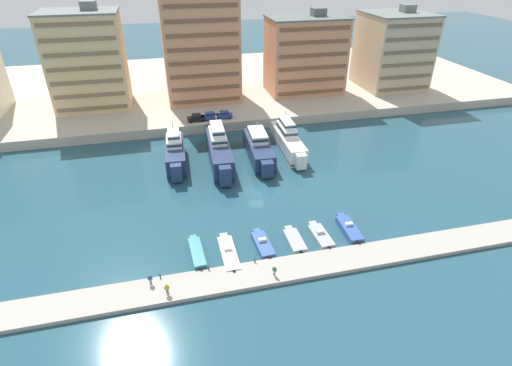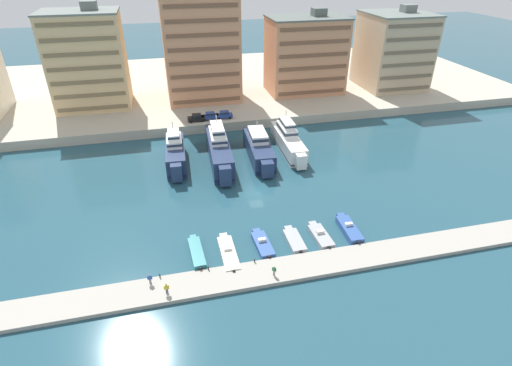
% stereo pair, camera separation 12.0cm
% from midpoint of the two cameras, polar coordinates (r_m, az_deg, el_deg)
% --- Properties ---
extents(ground_plane, '(400.00, 400.00, 0.00)m').
position_cam_midpoint_polar(ground_plane, '(72.07, 0.11, -1.32)').
color(ground_plane, '#234C5B').
extents(quay_promenade, '(180.00, 70.00, 2.22)m').
position_cam_midpoint_polar(quay_promenade, '(129.45, -6.68, 13.72)').
color(quay_promenade, '#BCB29E').
rests_on(quay_promenade, ground).
extents(pier_dock, '(120.00, 4.77, 0.58)m').
position_cam_midpoint_polar(pier_dock, '(55.89, 5.22, -12.07)').
color(pier_dock, '#A8A399').
rests_on(pier_dock, ground).
extents(yacht_navy_far_left, '(4.34, 16.54, 8.33)m').
position_cam_midpoint_polar(yacht_navy_far_left, '(82.19, -11.40, 4.24)').
color(yacht_navy_far_left, navy).
rests_on(yacht_navy_far_left, ground).
extents(yacht_navy_left, '(4.90, 22.19, 9.03)m').
position_cam_midpoint_polar(yacht_navy_left, '(81.93, -5.27, 4.86)').
color(yacht_navy_left, navy).
rests_on(yacht_navy_left, ground).
extents(yacht_navy_mid_left, '(5.22, 19.06, 7.15)m').
position_cam_midpoint_polar(yacht_navy_mid_left, '(83.34, 0.45, 5.03)').
color(yacht_navy_mid_left, navy).
rests_on(yacht_navy_mid_left, ground).
extents(yacht_white_center_left, '(4.05, 19.44, 8.18)m').
position_cam_midpoint_polar(yacht_white_center_left, '(86.74, 4.65, 6.12)').
color(yacht_white_center_left, white).
rests_on(yacht_white_center_left, ground).
extents(motorboat_teal_far_left, '(2.04, 7.50, 1.09)m').
position_cam_midpoint_polar(motorboat_teal_far_left, '(58.30, -8.41, -9.86)').
color(motorboat_teal_far_left, teal).
rests_on(motorboat_teal_far_left, ground).
extents(motorboat_cream_left, '(2.17, 8.69, 1.09)m').
position_cam_midpoint_polar(motorboat_cream_left, '(58.08, -3.92, -9.95)').
color(motorboat_cream_left, beige).
rests_on(motorboat_cream_left, ground).
extents(motorboat_blue_mid_left, '(2.38, 6.95, 1.29)m').
position_cam_midpoint_polar(motorboat_blue_mid_left, '(59.41, 0.98, -8.71)').
color(motorboat_blue_mid_left, '#33569E').
rests_on(motorboat_blue_mid_left, ground).
extents(motorboat_grey_center_left, '(2.18, 6.48, 0.83)m').
position_cam_midpoint_polar(motorboat_grey_center_left, '(60.47, 5.53, -8.13)').
color(motorboat_grey_center_left, '#9EA3A8').
rests_on(motorboat_grey_center_left, ground).
extents(motorboat_grey_center, '(2.41, 6.80, 1.27)m').
position_cam_midpoint_polar(motorboat_grey_center, '(61.74, 9.22, -7.44)').
color(motorboat_grey_center, '#9EA3A8').
rests_on(motorboat_grey_center, ground).
extents(motorboat_blue_center_right, '(2.34, 7.61, 1.51)m').
position_cam_midpoint_polar(motorboat_blue_center_right, '(63.73, 13.17, -6.42)').
color(motorboat_blue_center_right, '#33569E').
rests_on(motorboat_blue_center_right, ground).
extents(car_black_far_left, '(4.13, 1.98, 1.80)m').
position_cam_midpoint_polar(car_black_far_left, '(97.55, -8.47, 9.25)').
color(car_black_far_left, black).
rests_on(car_black_far_left, quay_promenade).
extents(car_blue_left, '(4.12, 1.96, 1.80)m').
position_cam_midpoint_polar(car_blue_left, '(98.20, -6.56, 9.53)').
color(car_blue_left, '#28428E').
rests_on(car_blue_left, quay_promenade).
extents(car_blue_mid_left, '(4.17, 2.06, 1.80)m').
position_cam_midpoint_polar(car_blue_mid_left, '(98.63, -4.54, 9.73)').
color(car_blue_mid_left, '#28428E').
rests_on(car_blue_mid_left, quay_promenade).
extents(apartment_block_left, '(18.38, 14.10, 25.28)m').
position_cam_midpoint_polar(apartment_block_left, '(112.27, -22.84, 15.84)').
color(apartment_block_left, '#E0BC84').
rests_on(apartment_block_left, quay_promenade).
extents(apartment_block_mid_left, '(19.36, 16.68, 28.38)m').
position_cam_midpoint_polar(apartment_block_mid_left, '(111.74, -7.91, 18.58)').
color(apartment_block_mid_left, tan).
rests_on(apartment_block_mid_left, quay_promenade).
extents(apartment_block_center_left, '(21.09, 13.40, 22.24)m').
position_cam_midpoint_polar(apartment_block_center_left, '(117.48, 7.10, 17.68)').
color(apartment_block_center_left, tan).
rests_on(apartment_block_center_left, quay_promenade).
extents(apartment_block_center, '(17.39, 17.92, 22.53)m').
position_cam_midpoint_polar(apartment_block_center, '(128.06, 19.02, 17.46)').
color(apartment_block_center, '#C6AD89').
rests_on(apartment_block_center, quay_promenade).
extents(pedestrian_near_edge, '(0.64, 0.24, 1.65)m').
position_cam_midpoint_polar(pedestrian_near_edge, '(52.47, -12.59, -14.42)').
color(pedestrian_near_edge, '#282D3D').
rests_on(pedestrian_near_edge, pier_dock).
extents(pedestrian_mid_deck, '(0.50, 0.42, 1.55)m').
position_cam_midpoint_polar(pedestrian_mid_deck, '(53.74, 2.67, -12.30)').
color(pedestrian_mid_deck, '#7A6B56').
rests_on(pedestrian_mid_deck, pier_dock).
extents(pedestrian_far_side, '(0.61, 0.22, 1.58)m').
position_cam_midpoint_polar(pedestrian_far_side, '(54.28, -14.88, -13.01)').
color(pedestrian_far_side, '#4C515B').
rests_on(pedestrian_far_side, pier_dock).
extents(bollard_west, '(0.20, 0.20, 0.61)m').
position_cam_midpoint_polar(bollard_west, '(55.24, -13.52, -12.73)').
color(bollard_west, '#2D2D33').
rests_on(bollard_west, pier_dock).
extents(bollard_west_mid, '(0.20, 0.20, 0.61)m').
position_cam_midpoint_polar(bollard_west_mid, '(55.24, -6.77, -11.93)').
color(bollard_west_mid, '#2D2D33').
rests_on(bollard_west_mid, pier_dock).
extents(bollard_east_mid, '(0.20, 0.20, 0.61)m').
position_cam_midpoint_polar(bollard_east_mid, '(55.98, -0.14, -10.98)').
color(bollard_east_mid, '#2D2D33').
rests_on(bollard_east_mid, pier_dock).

